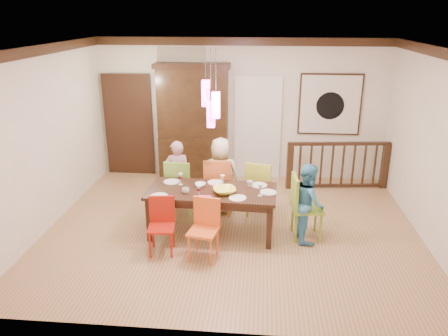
# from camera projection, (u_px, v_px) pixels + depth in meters

# --- Properties ---
(floor) EXTENTS (6.00, 6.00, 0.00)m
(floor) POSITION_uv_depth(u_px,v_px,m) (232.00, 228.00, 7.21)
(floor) COLOR olive
(floor) RESTS_ON ground
(ceiling) EXTENTS (6.00, 6.00, 0.00)m
(ceiling) POSITION_uv_depth(u_px,v_px,m) (233.00, 47.00, 6.24)
(ceiling) COLOR white
(ceiling) RESTS_ON wall_back
(wall_back) EXTENTS (6.00, 0.00, 6.00)m
(wall_back) POSITION_uv_depth(u_px,v_px,m) (241.00, 110.00, 9.07)
(wall_back) COLOR beige
(wall_back) RESTS_ON floor
(wall_left) EXTENTS (0.00, 5.00, 5.00)m
(wall_left) POSITION_uv_depth(u_px,v_px,m) (46.00, 139.00, 6.98)
(wall_left) COLOR beige
(wall_left) RESTS_ON floor
(wall_right) EXTENTS (0.00, 5.00, 5.00)m
(wall_right) POSITION_uv_depth(u_px,v_px,m) (434.00, 149.00, 6.47)
(wall_right) COLOR beige
(wall_right) RESTS_ON floor
(crown_molding) EXTENTS (6.00, 5.00, 0.16)m
(crown_molding) POSITION_uv_depth(u_px,v_px,m) (233.00, 52.00, 6.26)
(crown_molding) COLOR black
(crown_molding) RESTS_ON wall_back
(panel_door) EXTENTS (1.04, 0.07, 2.24)m
(panel_door) POSITION_uv_depth(u_px,v_px,m) (129.00, 127.00, 9.36)
(panel_door) COLOR black
(panel_door) RESTS_ON wall_back
(white_doorway) EXTENTS (0.97, 0.05, 2.22)m
(white_doorway) POSITION_uv_depth(u_px,v_px,m) (258.00, 129.00, 9.14)
(white_doorway) COLOR silver
(white_doorway) RESTS_ON wall_back
(painting) EXTENTS (1.25, 0.06, 1.25)m
(painting) POSITION_uv_depth(u_px,v_px,m) (330.00, 105.00, 8.83)
(painting) COLOR black
(painting) RESTS_ON wall_back
(pendant_cluster) EXTENTS (0.27, 0.21, 1.14)m
(pendant_cluster) POSITION_uv_depth(u_px,v_px,m) (211.00, 104.00, 6.35)
(pendant_cluster) COLOR #ED47B1
(pendant_cluster) RESTS_ON ceiling
(dining_table) EXTENTS (2.03, 0.99, 0.75)m
(dining_table) POSITION_uv_depth(u_px,v_px,m) (212.00, 195.00, 6.83)
(dining_table) COLOR black
(dining_table) RESTS_ON floor
(chair_far_left) EXTENTS (0.49, 0.49, 0.99)m
(chair_far_left) POSITION_uv_depth(u_px,v_px,m) (181.00, 182.00, 7.62)
(chair_far_left) COLOR #7DC03D
(chair_far_left) RESTS_ON floor
(chair_far_mid) EXTENTS (0.50, 0.50, 1.04)m
(chair_far_mid) POSITION_uv_depth(u_px,v_px,m) (218.00, 181.00, 7.58)
(chair_far_mid) COLOR #BC5924
(chair_far_mid) RESTS_ON floor
(chair_far_right) EXTENTS (0.56, 0.56, 1.00)m
(chair_far_right) POSITION_uv_depth(u_px,v_px,m) (261.00, 184.00, 7.53)
(chair_far_right) COLOR #A2AF2C
(chair_far_right) RESTS_ON floor
(chair_near_left) EXTENTS (0.41, 0.41, 0.84)m
(chair_near_left) POSITION_uv_depth(u_px,v_px,m) (161.00, 223.00, 6.32)
(chair_near_left) COLOR #A41B0D
(chair_near_left) RESTS_ON floor
(chair_near_mid) EXTENTS (0.47, 0.47, 0.88)m
(chair_near_mid) POSITION_uv_depth(u_px,v_px,m) (203.00, 227.00, 6.17)
(chair_near_mid) COLOR orange
(chair_near_mid) RESTS_ON floor
(chair_end_right) EXTENTS (0.51, 0.51, 1.03)m
(chair_end_right) POSITION_uv_depth(u_px,v_px,m) (308.00, 203.00, 6.74)
(chair_end_right) COLOR #81A62B
(chair_end_right) RESTS_ON floor
(china_hutch) EXTENTS (1.53, 0.46, 2.41)m
(china_hutch) POSITION_uv_depth(u_px,v_px,m) (193.00, 122.00, 9.04)
(china_hutch) COLOR black
(china_hutch) RESTS_ON floor
(balustrade) EXTENTS (2.04, 0.30, 0.96)m
(balustrade) POSITION_uv_depth(u_px,v_px,m) (337.00, 164.00, 8.71)
(balustrade) COLOR black
(balustrade) RESTS_ON floor
(person_far_left) EXTENTS (0.52, 0.40, 1.27)m
(person_far_left) POSITION_uv_depth(u_px,v_px,m) (177.00, 175.00, 7.74)
(person_far_left) COLOR #CF9EAB
(person_far_left) RESTS_ON floor
(person_far_mid) EXTENTS (0.70, 0.49, 1.35)m
(person_far_mid) POSITION_uv_depth(u_px,v_px,m) (221.00, 175.00, 7.62)
(person_far_mid) COLOR beige
(person_far_mid) RESTS_ON floor
(person_end_right) EXTENTS (0.57, 0.68, 1.24)m
(person_end_right) POSITION_uv_depth(u_px,v_px,m) (308.00, 202.00, 6.68)
(person_end_right) COLOR #4293BA
(person_end_right) RESTS_ON floor
(serving_bowl) EXTENTS (0.43, 0.43, 0.08)m
(serving_bowl) POSITION_uv_depth(u_px,v_px,m) (224.00, 191.00, 6.67)
(serving_bowl) COLOR #ECEA43
(serving_bowl) RESTS_ON dining_table
(small_bowl) EXTENTS (0.18, 0.18, 0.06)m
(small_bowl) POSITION_uv_depth(u_px,v_px,m) (200.00, 185.00, 6.93)
(small_bowl) COLOR white
(small_bowl) RESTS_ON dining_table
(cup_left) EXTENTS (0.13, 0.13, 0.09)m
(cup_left) POSITION_uv_depth(u_px,v_px,m) (186.00, 191.00, 6.67)
(cup_left) COLOR silver
(cup_left) RESTS_ON dining_table
(cup_right) EXTENTS (0.12, 0.12, 0.09)m
(cup_right) POSITION_uv_depth(u_px,v_px,m) (250.00, 184.00, 6.93)
(cup_right) COLOR silver
(cup_right) RESTS_ON dining_table
(plate_far_left) EXTENTS (0.26, 0.26, 0.01)m
(plate_far_left) POSITION_uv_depth(u_px,v_px,m) (171.00, 182.00, 7.11)
(plate_far_left) COLOR white
(plate_far_left) RESTS_ON dining_table
(plate_far_mid) EXTENTS (0.26, 0.26, 0.01)m
(plate_far_mid) POSITION_uv_depth(u_px,v_px,m) (215.00, 182.00, 7.08)
(plate_far_mid) COLOR white
(plate_far_mid) RESTS_ON dining_table
(plate_far_right) EXTENTS (0.26, 0.26, 0.01)m
(plate_far_right) POSITION_uv_depth(u_px,v_px,m) (259.00, 185.00, 6.97)
(plate_far_right) COLOR white
(plate_far_right) RESTS_ON dining_table
(plate_near_left) EXTENTS (0.26, 0.26, 0.01)m
(plate_near_left) POSITION_uv_depth(u_px,v_px,m) (159.00, 196.00, 6.56)
(plate_near_left) COLOR white
(plate_near_left) RESTS_ON dining_table
(plate_near_mid) EXTENTS (0.26, 0.26, 0.01)m
(plate_near_mid) POSITION_uv_depth(u_px,v_px,m) (238.00, 198.00, 6.49)
(plate_near_mid) COLOR white
(plate_near_mid) RESTS_ON dining_table
(plate_end_right) EXTENTS (0.26, 0.26, 0.01)m
(plate_end_right) POSITION_uv_depth(u_px,v_px,m) (268.00, 192.00, 6.69)
(plate_end_right) COLOR white
(plate_end_right) RESTS_ON dining_table
(wine_glass_a) EXTENTS (0.08, 0.08, 0.19)m
(wine_glass_a) POSITION_uv_depth(u_px,v_px,m) (180.00, 179.00, 6.99)
(wine_glass_a) COLOR #590C19
(wine_glass_a) RESTS_ON dining_table
(wine_glass_b) EXTENTS (0.08, 0.08, 0.19)m
(wine_glass_b) POSITION_uv_depth(u_px,v_px,m) (223.00, 181.00, 6.91)
(wine_glass_b) COLOR silver
(wine_glass_b) RESTS_ON dining_table
(wine_glass_c) EXTENTS (0.08, 0.08, 0.19)m
(wine_glass_c) POSITION_uv_depth(u_px,v_px,m) (199.00, 191.00, 6.50)
(wine_glass_c) COLOR #590C19
(wine_glass_c) RESTS_ON dining_table
(wine_glass_d) EXTENTS (0.08, 0.08, 0.19)m
(wine_glass_d) POSITION_uv_depth(u_px,v_px,m) (260.00, 190.00, 6.56)
(wine_glass_d) COLOR silver
(wine_glass_d) RESTS_ON dining_table
(napkin) EXTENTS (0.18, 0.14, 0.01)m
(napkin) POSITION_uv_depth(u_px,v_px,m) (205.00, 197.00, 6.51)
(napkin) COLOR #D83359
(napkin) RESTS_ON dining_table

